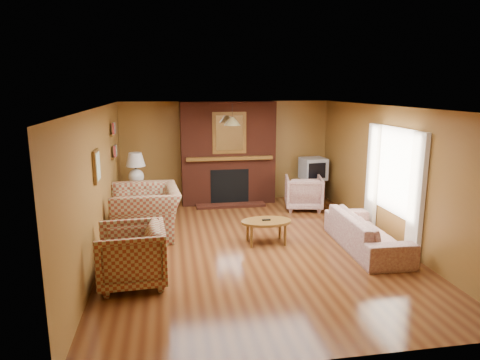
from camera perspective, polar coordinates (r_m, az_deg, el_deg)
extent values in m
plane|color=#4A2310|center=(7.55, 1.67, -8.83)|extent=(6.50, 6.50, 0.00)
plane|color=silver|center=(7.06, 1.79, 9.69)|extent=(6.50, 6.50, 0.00)
plane|color=brown|center=(10.37, -1.81, 3.82)|extent=(6.50, 0.00, 6.50)
plane|color=brown|center=(4.20, 10.59, -9.09)|extent=(6.50, 0.00, 6.50)
plane|color=brown|center=(7.16, -18.30, -0.60)|extent=(0.00, 6.50, 6.50)
plane|color=brown|center=(8.07, 19.41, 0.73)|extent=(0.00, 6.50, 6.50)
cube|color=#4B1C10|center=(10.12, -1.61, 3.62)|extent=(2.20, 0.50, 2.40)
cube|color=black|center=(10.04, -1.40, -0.81)|extent=(0.90, 0.06, 0.80)
cube|color=#4B1C10|center=(9.98, -1.25, -3.38)|extent=(1.60, 0.35, 0.06)
cube|color=brown|center=(9.87, -1.39, 2.93)|extent=(2.00, 0.18, 0.08)
cube|color=brown|center=(9.82, -1.43, 6.30)|extent=(0.78, 0.05, 0.95)
cube|color=white|center=(9.79, -1.41, 6.28)|extent=(0.62, 0.02, 0.80)
cube|color=beige|center=(7.28, 22.49, -1.92)|extent=(0.08, 0.35, 2.00)
cube|color=beige|center=(8.55, 17.22, 0.46)|extent=(0.08, 0.35, 2.00)
cube|color=white|center=(7.87, 20.03, 1.15)|extent=(0.03, 1.10, 1.50)
cube|color=brown|center=(8.98, -16.43, 3.00)|extent=(0.06, 0.55, 0.04)
cube|color=brown|center=(8.92, -16.60, 5.85)|extent=(0.06, 0.55, 0.04)
cube|color=brown|center=(6.80, -18.60, 1.74)|extent=(0.04, 0.40, 0.50)
cube|color=white|center=(6.79, -18.40, 1.75)|extent=(0.01, 0.32, 0.42)
cylinder|color=black|center=(9.33, -1.04, 9.19)|extent=(0.01, 0.01, 0.35)
cone|color=tan|center=(9.34, -1.04, 7.85)|extent=(0.36, 0.36, 0.18)
imported|color=maroon|center=(8.15, -12.49, -4.15)|extent=(1.33, 1.49, 0.91)
imported|color=maroon|center=(6.23, -14.27, -9.70)|extent=(0.99, 0.97, 0.85)
imported|color=beige|center=(7.66, 16.51, -6.66)|extent=(0.87, 2.07, 0.60)
imported|color=beige|center=(9.82, 8.47, -1.67)|extent=(0.96, 0.98, 0.76)
ellipsoid|color=brown|center=(7.59, 3.53, -5.56)|extent=(0.90, 0.56, 0.05)
cube|color=black|center=(7.58, 3.53, -5.33)|extent=(0.15, 0.05, 0.02)
cylinder|color=brown|center=(7.89, 5.35, -6.49)|extent=(0.05, 0.05, 0.37)
cylinder|color=brown|center=(7.76, 1.03, -6.76)|extent=(0.05, 0.05, 0.37)
cylinder|color=brown|center=(7.57, 6.05, -7.35)|extent=(0.05, 0.05, 0.37)
cylinder|color=brown|center=(7.43, 1.55, -7.64)|extent=(0.05, 0.05, 0.37)
cube|color=brown|center=(9.68, -13.52, -2.40)|extent=(0.51, 0.51, 0.65)
sphere|color=silver|center=(9.57, -13.67, 0.45)|extent=(0.34, 0.34, 0.34)
cylinder|color=black|center=(9.54, -13.73, 1.56)|extent=(0.03, 0.03, 0.10)
cone|color=white|center=(9.51, -13.78, 2.68)|extent=(0.42, 0.42, 0.29)
cube|color=black|center=(10.59, 9.63, -1.29)|extent=(0.53, 0.49, 0.54)
cube|color=#A3A5AB|center=(10.48, 9.73, 1.52)|extent=(0.60, 0.59, 0.51)
cube|color=black|center=(10.22, 10.24, 1.23)|extent=(0.43, 0.06, 0.37)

